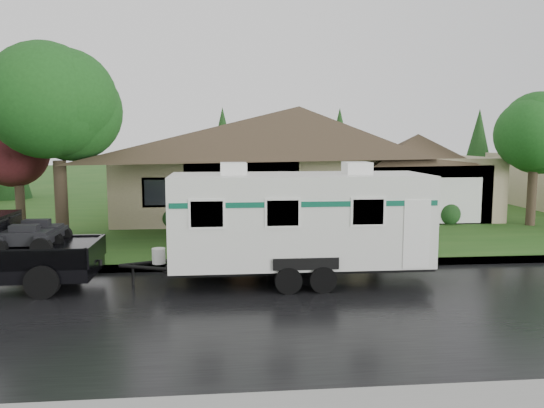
% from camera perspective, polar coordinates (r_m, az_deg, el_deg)
% --- Properties ---
extents(ground, '(140.00, 140.00, 0.00)m').
position_cam_1_polar(ground, '(14.80, 3.09, -8.88)').
color(ground, '#234F18').
rests_on(ground, ground).
extents(road, '(140.00, 8.00, 0.01)m').
position_cam_1_polar(road, '(12.91, 4.44, -11.27)').
color(road, black).
rests_on(road, ground).
extents(curb, '(140.00, 0.50, 0.15)m').
position_cam_1_polar(curb, '(16.93, 1.95, -6.56)').
color(curb, gray).
rests_on(curb, ground).
extents(lawn, '(140.00, 26.00, 0.15)m').
position_cam_1_polar(lawn, '(29.42, -1.28, -0.73)').
color(lawn, '#234F18').
rests_on(lawn, ground).
extents(house_main, '(19.44, 10.80, 6.90)m').
position_cam_1_polar(house_main, '(28.26, 3.55, 6.10)').
color(house_main, gray).
rests_on(house_main, lawn).
extents(tree_left_green, '(4.32, 4.32, 7.14)m').
position_cam_1_polar(tree_left_green, '(20.49, -22.14, 9.48)').
color(tree_left_green, '#382B1E').
rests_on(tree_left_green, lawn).
extents(tree_red, '(2.88, 2.88, 4.76)m').
position_cam_1_polar(tree_red, '(22.99, -25.70, 4.84)').
color(tree_red, '#382B1E').
rests_on(tree_red, lawn).
extents(tree_right_green, '(3.61, 3.61, 5.97)m').
position_cam_1_polar(tree_right_green, '(26.53, 26.48, 6.83)').
color(tree_right_green, '#382B1E').
rests_on(tree_right_green, lawn).
extents(shrub_row, '(13.60, 1.00, 1.00)m').
position_cam_1_polar(shrub_row, '(23.98, 4.51, -1.14)').
color(shrub_row, '#143814').
rests_on(shrub_row, lawn).
extents(travel_trailer, '(7.58, 2.66, 3.40)m').
position_cam_1_polar(travel_trailer, '(14.99, 2.94, -1.61)').
color(travel_trailer, silver).
rests_on(travel_trailer, ground).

